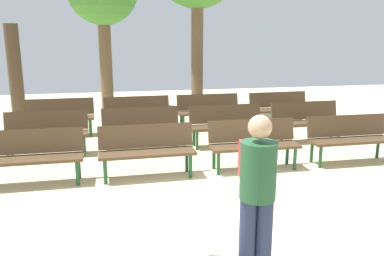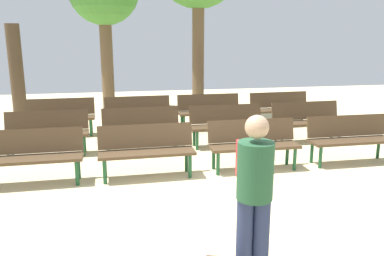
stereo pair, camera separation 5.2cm
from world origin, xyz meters
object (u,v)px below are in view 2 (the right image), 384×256
at_px(bench_r1_c1, 141,126).
at_px(bench_r2_c1, 138,112).
at_px(tree_2, 17,73).
at_px(bench_r1_c2, 227,123).
at_px(visitor_with_backpack, 254,188).
at_px(bench_r1_c0, 47,130).
at_px(bench_r1_c3, 307,119).
at_px(bench_r0_c2, 253,141).
at_px(bench_r2_c2, 209,109).
at_px(bench_r0_c0, 32,153).
at_px(bench_r2_c0, 60,115).
at_px(bench_r2_c3, 280,107).
at_px(bench_r0_c3, 350,136).
at_px(bench_r0_c1, 146,147).

height_order(bench_r1_c1, bench_r2_c1, same).
distance_m(bench_r1_c1, tree_2, 4.80).
height_order(bench_r1_c2, visitor_with_backpack, visitor_with_backpack).
xyz_separation_m(bench_r1_c0, bench_r1_c3, (5.58, 0.01, 0.00)).
xyz_separation_m(bench_r1_c3, bench_r2_c1, (-3.69, 1.55, 0.00)).
bearing_deg(bench_r0_c2, bench_r1_c3, 41.22).
height_order(bench_r1_c0, bench_r2_c2, same).
relative_size(bench_r0_c2, visitor_with_backpack, 0.97).
height_order(bench_r0_c2, bench_r2_c2, same).
xyz_separation_m(bench_r0_c0, bench_r0_c2, (3.73, 0.02, 0.00)).
xyz_separation_m(bench_r0_c0, visitor_with_backpack, (2.61, -3.10, 0.43)).
height_order(bench_r1_c1, visitor_with_backpack, visitor_with_backpack).
bearing_deg(bench_r1_c0, bench_r0_c0, -90.26).
height_order(bench_r1_c1, bench_r2_c0, same).
distance_m(bench_r0_c0, bench_r2_c1, 3.68).
xyz_separation_m(bench_r2_c3, tree_2, (-6.89, 1.98, 0.82)).
bearing_deg(bench_r1_c0, visitor_with_backpack, -61.60).
relative_size(bench_r0_c3, bench_r2_c2, 1.00).
height_order(bench_r2_c1, visitor_with_backpack, visitor_with_backpack).
height_order(bench_r0_c1, bench_r2_c3, same).
height_order(bench_r0_c3, bench_r2_c3, same).
bearing_deg(bench_r2_c2, bench_r1_c0, -157.19).
bearing_deg(bench_r1_c1, bench_r2_c3, 21.71).
distance_m(bench_r1_c1, bench_r2_c1, 1.54).
relative_size(bench_r1_c0, bench_r1_c3, 1.00).
bearing_deg(bench_r1_c0, tree_2, 108.94).
height_order(bench_r0_c2, visitor_with_backpack, visitor_with_backpack).
xyz_separation_m(bench_r0_c3, bench_r1_c0, (-5.64, 1.57, 0.00)).
bearing_deg(bench_r2_c3, bench_r1_c2, -142.44).
xyz_separation_m(bench_r0_c2, visitor_with_backpack, (-1.12, -3.13, 0.43)).
distance_m(bench_r0_c1, visitor_with_backpack, 3.21).
bearing_deg(bench_r1_c3, bench_r2_c2, 138.72).
height_order(bench_r1_c0, bench_r2_c3, same).
bearing_deg(tree_2, bench_r0_c2, -45.70).
distance_m(bench_r1_c1, bench_r2_c0, 2.39).
relative_size(bench_r0_c0, bench_r2_c3, 0.99).
distance_m(bench_r0_c3, bench_r1_c2, 2.49).
xyz_separation_m(bench_r0_c1, bench_r2_c0, (-1.79, 3.19, 0.00)).
bearing_deg(tree_2, visitor_with_backpack, -64.76).
bearing_deg(bench_r0_c2, bench_r1_c2, 91.88).
bearing_deg(bench_r0_c0, bench_r2_c2, 40.26).
bearing_deg(bench_r0_c3, tree_2, 143.16).
bearing_deg(bench_r1_c3, bench_r0_c2, -140.63).
height_order(bench_r2_c1, tree_2, tree_2).
height_order(bench_r2_c3, tree_2, tree_2).
distance_m(bench_r0_c2, bench_r1_c0, 4.06).
height_order(bench_r0_c0, bench_r1_c2, same).
bearing_deg(bench_r1_c0, bench_r0_c3, -16.28).
bearing_deg(bench_r0_c1, bench_r1_c3, 22.72).
xyz_separation_m(bench_r0_c3, bench_r1_c2, (-1.94, 1.56, 0.00)).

